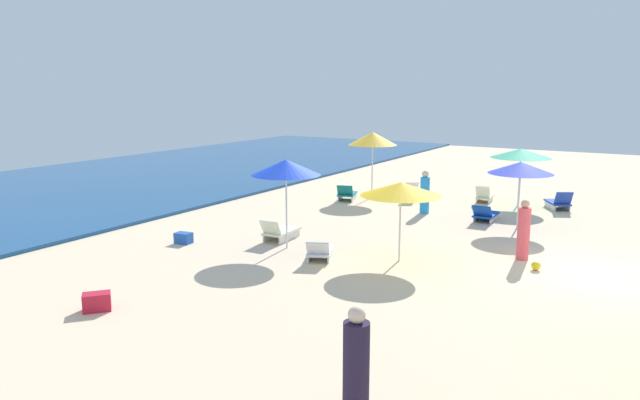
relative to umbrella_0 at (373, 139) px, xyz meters
name	(u,v)px	position (x,y,z in m)	size (l,w,h in m)	color
ground_plane	(602,276)	(-6.59, -9.69, -2.52)	(60.00, 60.00, 0.00)	beige
ocean	(50,193)	(-6.59, 12.49, -2.46)	(60.00, 15.64, 0.12)	navy
umbrella_0	(373,139)	(0.00, 0.00, 0.00)	(2.03, 2.03, 2.79)	silver
lounge_chair_0_0	(347,194)	(-1.11, 0.61, -2.24)	(1.40, 1.01, 0.72)	silver
lounge_chair_0_1	(409,193)	(0.48, -1.50, -2.24)	(1.34, 1.17, 0.81)	silver
umbrella_1	(286,167)	(-8.52, -1.42, -0.12)	(2.01, 2.01, 2.62)	silver
lounge_chair_1_0	(320,251)	(-9.02, -2.86, -2.29)	(1.46, 1.11, 0.63)	silver
lounge_chair_1_1	(280,232)	(-7.90, -0.73, -2.24)	(1.49, 0.73, 0.73)	silver
umbrella_2	(401,189)	(-8.04, -4.79, -0.52)	(2.18, 2.18, 2.18)	silver
umbrella_3	(521,153)	(1.48, -5.74, -0.43)	(2.33, 2.33, 2.27)	silver
lounge_chair_3_0	(484,196)	(1.47, -4.39, -2.27)	(1.29, 0.68, 0.74)	silver
lounge_chair_3_1	(559,202)	(1.49, -7.26, -2.24)	(1.46, 1.21, 0.78)	silver
umbrella_4	(521,168)	(-2.49, -6.64, -0.47)	(2.11, 2.11, 2.24)	silver
lounge_chair_4_0	(485,214)	(-1.95, -5.41, -2.28)	(1.45, 0.70, 0.66)	silver
beachgoer_0	(524,232)	(-6.15, -7.63, -1.73)	(0.35, 0.35, 1.67)	#E94F5A
beachgoer_1	(356,367)	(-15.64, -7.45, -1.72)	(0.48, 0.48, 1.71)	#241A32
beachgoer_2	(425,193)	(-1.83, -3.09, -1.75)	(0.48, 0.48, 1.61)	#2694DC
cooler_box_0	(97,302)	(-14.74, -0.77, -2.32)	(0.57, 0.35, 0.38)	red
beach_ball_1	(536,266)	(-6.99, -8.17, -2.39)	(0.24, 0.24, 0.24)	yellow
cooler_box_2	(184,238)	(-9.70, 1.56, -2.35)	(0.49, 0.33, 0.33)	#2152B0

